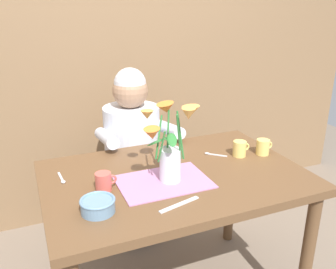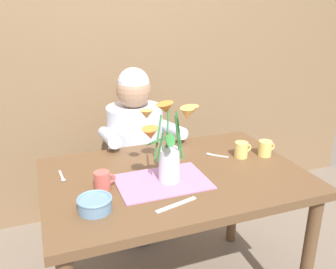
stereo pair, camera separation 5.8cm
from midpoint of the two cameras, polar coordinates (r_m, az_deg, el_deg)
wood_panel_backdrop at (r=2.52m, az=-7.25°, el=14.62°), size 4.00×0.10×2.50m
dining_table at (r=1.73m, az=2.01°, el=-9.10°), size 1.20×0.80×0.74m
seated_person at (r=2.29m, az=-4.32°, el=-3.78°), size 0.45×0.47×1.14m
striped_placemat at (r=1.61m, az=0.15°, el=-7.46°), size 0.40×0.28×0.00m
flower_vase at (r=1.55m, az=1.21°, el=-1.58°), size 0.29×0.24×0.36m
ceramic_bowl at (r=1.42m, az=-10.34°, el=-10.70°), size 0.14×0.14×0.06m
dinner_knife at (r=1.45m, az=2.48°, el=-11.03°), size 0.19×0.06×0.00m
coffee_cup at (r=1.89m, az=12.39°, el=-2.36°), size 0.09×0.07×0.08m
ceramic_mug at (r=1.56m, az=-9.26°, el=-7.20°), size 0.09×0.07×0.08m
tea_cup at (r=1.94m, az=15.93°, el=-2.11°), size 0.09×0.07×0.08m
spoon_0 at (r=1.71m, az=-15.41°, el=-6.59°), size 0.02×0.12×0.01m
spoon_1 at (r=1.90m, az=8.06°, el=-3.20°), size 0.10×0.09×0.01m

